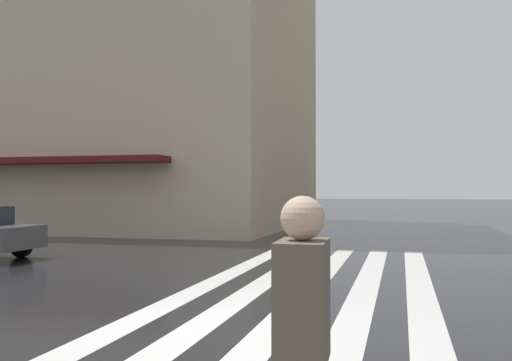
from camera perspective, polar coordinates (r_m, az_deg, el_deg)
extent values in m
plane|color=black|center=(7.68, -6.51, -14.97)|extent=(220.00, 220.00, 0.00)
cube|color=silver|center=(11.11, 16.43, -10.54)|extent=(13.00, 0.50, 0.01)
cube|color=silver|center=(11.12, 11.19, -10.54)|extent=(13.00, 0.50, 0.01)
cube|color=silver|center=(11.23, 6.00, -10.47)|extent=(13.00, 0.50, 0.01)
cube|color=silver|center=(11.42, 0.96, -10.31)|extent=(13.00, 0.50, 0.01)
cube|color=silver|center=(11.69, -3.88, -10.09)|extent=(13.00, 0.50, 0.01)
cube|color=beige|center=(32.56, -15.09, 13.86)|extent=(15.74, 20.77, 20.34)
cylinder|color=black|center=(16.80, -22.89, -6.18)|extent=(0.20, 0.62, 0.62)
cube|color=#6B5B4C|center=(2.80, 4.80, -12.25)|extent=(0.41, 0.26, 0.60)
sphere|color=beige|center=(2.75, 4.79, -3.85)|extent=(0.22, 0.22, 0.22)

